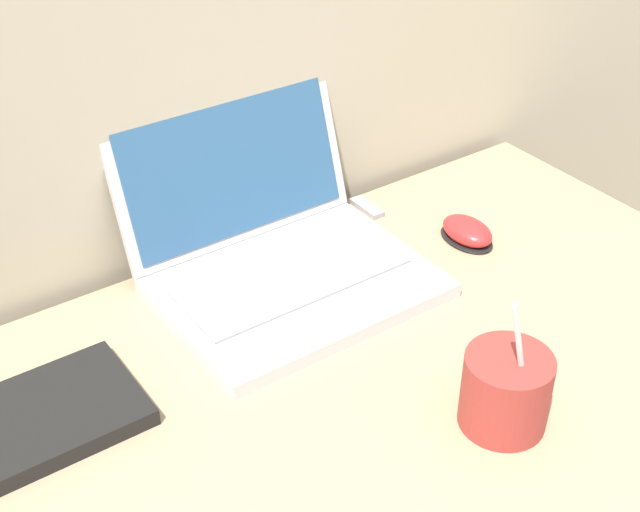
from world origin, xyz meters
The scene contains 4 objects.
laptop centered at (0.03, 0.56, 0.83)m, with size 0.33×0.32×0.24m.
drink_cup centered at (0.08, 0.19, 0.82)m, with size 0.09×0.09×0.17m.
computer_mouse centered at (0.29, 0.47, 0.79)m, with size 0.06×0.09×0.03m.
usb_stick centered at (0.23, 0.62, 0.78)m, with size 0.02×0.06×0.01m.
Camera 1 is at (-0.47, -0.26, 1.46)m, focal length 50.00 mm.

